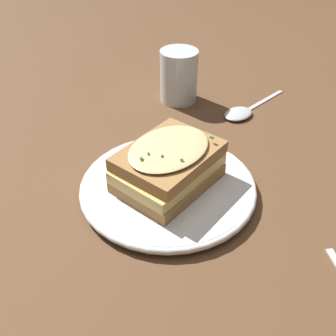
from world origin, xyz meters
The scene contains 5 objects.
ground_plane centered at (0.00, 0.00, 0.00)m, with size 2.40×2.40×0.00m, color brown.
dinner_plate centered at (-0.03, -0.02, 0.01)m, with size 0.25×0.25×0.02m.
sandwich centered at (-0.03, -0.02, 0.05)m, with size 0.16×0.14×0.06m.
water_glass centered at (0.15, 0.20, 0.05)m, with size 0.07×0.07×0.10m, color silver.
spoon centered at (0.21, 0.08, 0.00)m, with size 0.18×0.06×0.01m.
Camera 1 is at (-0.26, -0.37, 0.37)m, focal length 42.00 mm.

